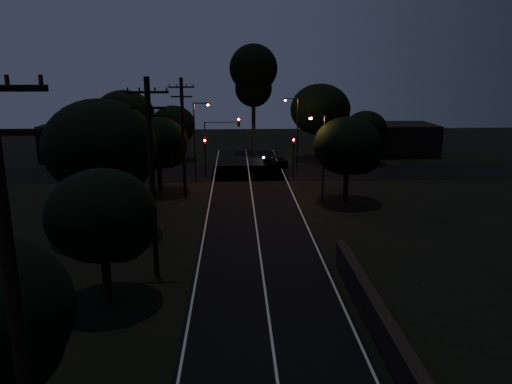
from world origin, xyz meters
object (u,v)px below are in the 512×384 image
signal_left (205,151)px  signal_right (293,150)px  tall_pine (254,75)px  car (275,160)px  utility_pole_near (18,334)px  utility_pole_mid (152,177)px  streetlight_c (322,152)px  streetlight_a (196,136)px  signal_mast (221,136)px  streetlight_b (296,128)px  utility_pole_far (183,137)px

signal_left → signal_right: bearing=0.0°
tall_pine → car: bearing=-76.3°
utility_pole_near → signal_right: (10.60, 41.99, -3.41)m
utility_pole_mid → streetlight_c: utility_pole_mid is taller
signal_left → streetlight_a: size_ratio=0.51×
signal_right → car: signal_right is taller
utility_pole_near → streetlight_c: bearing=69.7°
utility_pole_near → signal_mast: 42.15m
utility_pole_near → streetlight_c: utility_pole_near is taller
signal_mast → utility_pole_near: bearing=-94.2°
streetlight_c → signal_right: bearing=97.0°
streetlight_a → car: bearing=43.3°
signal_left → streetlight_b: size_ratio=0.51×
car → tall_pine: bearing=-98.9°
tall_pine → utility_pole_mid: bearing=-99.9°
tall_pine → signal_mast: size_ratio=2.26×
utility_pole_mid → streetlight_b: utility_pole_mid is taller
signal_right → signal_mast: size_ratio=0.66×
car → signal_mast: bearing=22.0°
utility_pole_near → signal_left: 42.15m
utility_pole_near → utility_pole_mid: utility_pole_near is taller
utility_pole_near → streetlight_c: 34.17m
utility_pole_mid → utility_pole_far: 17.00m
signal_left → signal_right: (9.20, 0.00, 0.00)m
utility_pole_near → tall_pine: size_ratio=0.85×
streetlight_c → streetlight_b: bearing=92.1°
signal_mast → utility_pole_mid: bearing=-97.0°
signal_left → streetlight_c: 14.52m
streetlight_b → car: bearing=136.6°
signal_left → signal_mast: 2.26m
streetlight_c → utility_pole_far: bearing=170.4°
tall_pine → streetlight_b: size_ratio=1.77×
utility_pole_mid → signal_mast: size_ratio=1.76×
tall_pine → utility_pole_far: bearing=-106.9°
signal_right → streetlight_b: streetlight_b is taller
utility_pole_mid → signal_right: bearing=67.0°
utility_pole_mid → signal_left: (1.40, 24.99, -2.90)m
utility_pole_mid → streetlight_c: 19.15m
utility_pole_mid → tall_pine: size_ratio=0.78×
signal_mast → streetlight_c: 13.28m
signal_left → signal_right: 9.20m
streetlight_b → car: (-2.11, 2.00, -3.95)m
tall_pine → streetlight_a: size_ratio=1.77×
signal_left → streetlight_a: streetlight_a is taller
signal_mast → car: (6.11, 6.01, -3.66)m
streetlight_a → streetlight_b: same height
utility_pole_near → tall_pine: (7.00, 57.00, 3.96)m
utility_pole_mid → car: 32.73m
utility_pole_far → signal_mast: bearing=68.9°
signal_right → signal_mast: signal_mast is taller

